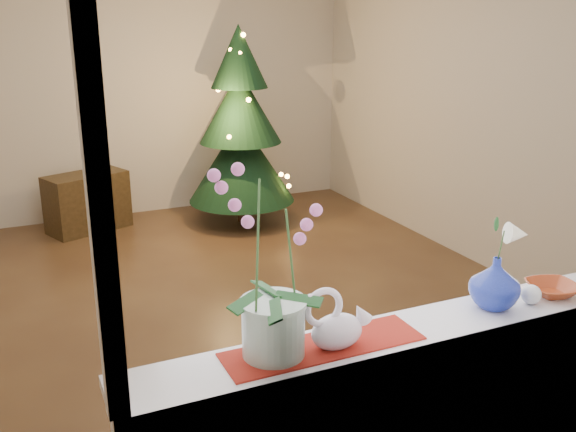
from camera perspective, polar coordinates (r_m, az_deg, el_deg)
name	(u,v)px	position (r m, az deg, el deg)	size (l,w,h in m)	color
ground	(218,303)	(4.72, -6.29, -7.68)	(5.00, 5.00, 0.00)	#3B2518
wall_back	(134,83)	(6.73, -13.52, 11.45)	(4.50, 0.10, 2.70)	beige
wall_front	(449,222)	(2.13, 14.10, -0.54)	(4.50, 0.10, 2.70)	beige
wall_right	(480,99)	(5.44, 16.68, 9.91)	(0.10, 5.00, 2.70)	beige
windowsill	(417,330)	(2.40, 11.38, -9.94)	(2.20, 0.26, 0.04)	white
window_frame	(451,113)	(2.08, 14.30, 8.90)	(2.22, 0.06, 1.60)	white
runner	(324,346)	(2.21, 3.19, -11.47)	(0.70, 0.20, 0.01)	maroon
orchid_pot	(273,263)	(2.02, -1.35, -4.20)	(0.22, 0.22, 0.65)	white
swan	(337,318)	(2.16, 4.40, -9.07)	(0.25, 0.12, 0.21)	white
blue_vase	(495,279)	(2.56, 17.96, -5.35)	(0.22, 0.22, 0.23)	navy
lily	(501,228)	(2.49, 18.38, -1.04)	(0.13, 0.07, 0.17)	white
paperweight	(531,294)	(2.67, 20.81, -6.54)	(0.08, 0.08, 0.08)	white
amber_dish	(553,290)	(2.79, 22.46, -6.08)	(0.17, 0.17, 0.04)	#913415
xmas_tree	(240,127)	(6.30, -4.26, 7.92)	(1.05, 1.05, 1.92)	black
side_table	(87,202)	(6.46, -17.40, 1.19)	(0.74, 0.37, 0.56)	black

